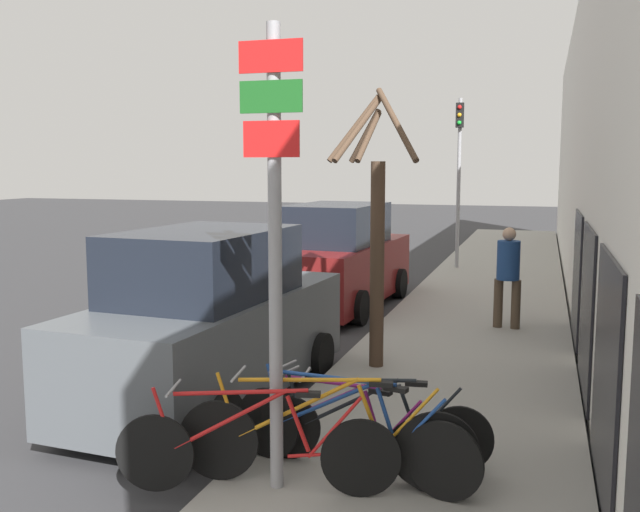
{
  "coord_description": "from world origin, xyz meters",
  "views": [
    {
      "loc": [
        3.69,
        -1.26,
        2.9
      ],
      "look_at": [
        0.97,
        7.4,
        1.74
      ],
      "focal_mm": 40.0,
      "sensor_mm": 36.0,
      "label": 1
    }
  ],
  "objects_px": {
    "bicycle_4": "(372,427)",
    "bicycle_1": "(325,440)",
    "parked_car_1": "(339,261)",
    "bicycle_3": "(342,430)",
    "street_tree": "(375,234)",
    "signpost": "(275,241)",
    "parked_car_0": "(212,324)",
    "bicycle_0": "(257,449)",
    "bicycle_2": "(350,434)",
    "pedestrian_near": "(508,270)",
    "traffic_light": "(459,160)"
  },
  "relations": [
    {
      "from": "bicycle_1",
      "to": "traffic_light",
      "type": "relative_size",
      "value": 0.57
    },
    {
      "from": "signpost",
      "to": "parked_car_0",
      "type": "distance_m",
      "value": 3.12
    },
    {
      "from": "bicycle_0",
      "to": "bicycle_3",
      "type": "relative_size",
      "value": 1.13
    },
    {
      "from": "street_tree",
      "to": "traffic_light",
      "type": "xyz_separation_m",
      "value": [
        -0.05,
        10.0,
        1.05
      ]
    },
    {
      "from": "bicycle_2",
      "to": "pedestrian_near",
      "type": "relative_size",
      "value": 1.38
    },
    {
      "from": "signpost",
      "to": "bicycle_2",
      "type": "xyz_separation_m",
      "value": [
        0.55,
        0.36,
        -1.73
      ]
    },
    {
      "from": "bicycle_4",
      "to": "parked_car_1",
      "type": "xyz_separation_m",
      "value": [
        -2.5,
        7.67,
        0.46
      ]
    },
    {
      "from": "bicycle_0",
      "to": "pedestrian_near",
      "type": "relative_size",
      "value": 1.37
    },
    {
      "from": "bicycle_2",
      "to": "street_tree",
      "type": "distance_m",
      "value": 3.8
    },
    {
      "from": "bicycle_1",
      "to": "bicycle_4",
      "type": "bearing_deg",
      "value": -35.65
    },
    {
      "from": "bicycle_1",
      "to": "traffic_light",
      "type": "bearing_deg",
      "value": -6.88
    },
    {
      "from": "bicycle_0",
      "to": "pedestrian_near",
      "type": "bearing_deg",
      "value": -27.54
    },
    {
      "from": "bicycle_0",
      "to": "bicycle_1",
      "type": "distance_m",
      "value": 0.59
    },
    {
      "from": "bicycle_0",
      "to": "bicycle_4",
      "type": "height_order",
      "value": "bicycle_0"
    },
    {
      "from": "bicycle_4",
      "to": "street_tree",
      "type": "distance_m",
      "value": 3.54
    },
    {
      "from": "bicycle_0",
      "to": "traffic_light",
      "type": "distance_m",
      "value": 14.23
    },
    {
      "from": "bicycle_3",
      "to": "street_tree",
      "type": "bearing_deg",
      "value": 21.55
    },
    {
      "from": "signpost",
      "to": "bicycle_0",
      "type": "height_order",
      "value": "signpost"
    },
    {
      "from": "bicycle_1",
      "to": "street_tree",
      "type": "relative_size",
      "value": 0.69
    },
    {
      "from": "bicycle_4",
      "to": "pedestrian_near",
      "type": "relative_size",
      "value": 1.27
    },
    {
      "from": "bicycle_2",
      "to": "parked_car_1",
      "type": "height_order",
      "value": "parked_car_1"
    },
    {
      "from": "pedestrian_near",
      "to": "traffic_light",
      "type": "xyz_separation_m",
      "value": [
        -1.66,
        7.01,
        1.89
      ]
    },
    {
      "from": "bicycle_3",
      "to": "parked_car_1",
      "type": "distance_m",
      "value": 8.15
    },
    {
      "from": "signpost",
      "to": "bicycle_1",
      "type": "xyz_separation_m",
      "value": [
        0.4,
        0.12,
        -1.71
      ]
    },
    {
      "from": "parked_car_1",
      "to": "traffic_light",
      "type": "relative_size",
      "value": 1.05
    },
    {
      "from": "bicycle_1",
      "to": "parked_car_0",
      "type": "distance_m",
      "value": 3.02
    },
    {
      "from": "parked_car_1",
      "to": "pedestrian_near",
      "type": "xyz_separation_m",
      "value": [
        3.4,
        -1.53,
        0.17
      ]
    },
    {
      "from": "parked_car_0",
      "to": "traffic_light",
      "type": "distance_m",
      "value": 11.87
    },
    {
      "from": "signpost",
      "to": "bicycle_0",
      "type": "xyz_separation_m",
      "value": [
        -0.11,
        -0.18,
        -1.74
      ]
    },
    {
      "from": "parked_car_0",
      "to": "street_tree",
      "type": "bearing_deg",
      "value": 46.88
    },
    {
      "from": "parked_car_0",
      "to": "pedestrian_near",
      "type": "distance_m",
      "value": 5.62
    },
    {
      "from": "bicycle_0",
      "to": "signpost",
      "type": "bearing_deg",
      "value": -45.0
    },
    {
      "from": "parked_car_0",
      "to": "pedestrian_near",
      "type": "height_order",
      "value": "parked_car_0"
    },
    {
      "from": "signpost",
      "to": "bicycle_4",
      "type": "xyz_separation_m",
      "value": [
        0.68,
        0.68,
        -1.77
      ]
    },
    {
      "from": "bicycle_4",
      "to": "traffic_light",
      "type": "distance_m",
      "value": 13.41
    },
    {
      "from": "signpost",
      "to": "parked_car_0",
      "type": "relative_size",
      "value": 0.85
    },
    {
      "from": "bicycle_1",
      "to": "parked_car_1",
      "type": "xyz_separation_m",
      "value": [
        -2.22,
        8.22,
        0.4
      ]
    },
    {
      "from": "bicycle_1",
      "to": "bicycle_4",
      "type": "xyz_separation_m",
      "value": [
        0.28,
        0.56,
        -0.05
      ]
    },
    {
      "from": "bicycle_4",
      "to": "parked_car_1",
      "type": "distance_m",
      "value": 8.08
    },
    {
      "from": "bicycle_3",
      "to": "parked_car_1",
      "type": "height_order",
      "value": "parked_car_1"
    },
    {
      "from": "bicycle_0",
      "to": "bicycle_2",
      "type": "height_order",
      "value": "bicycle_2"
    },
    {
      "from": "bicycle_0",
      "to": "street_tree",
      "type": "relative_size",
      "value": 0.62
    },
    {
      "from": "bicycle_4",
      "to": "parked_car_0",
      "type": "height_order",
      "value": "parked_car_0"
    },
    {
      "from": "bicycle_1",
      "to": "bicycle_3",
      "type": "xyz_separation_m",
      "value": [
        0.04,
        0.41,
        -0.06
      ]
    },
    {
      "from": "pedestrian_near",
      "to": "street_tree",
      "type": "height_order",
      "value": "street_tree"
    },
    {
      "from": "bicycle_0",
      "to": "parked_car_0",
      "type": "distance_m",
      "value": 2.94
    },
    {
      "from": "bicycle_4",
      "to": "bicycle_1",
      "type": "bearing_deg",
      "value": 146.49
    },
    {
      "from": "bicycle_1",
      "to": "bicycle_2",
      "type": "relative_size",
      "value": 1.09
    },
    {
      "from": "bicycle_3",
      "to": "street_tree",
      "type": "height_order",
      "value": "street_tree"
    },
    {
      "from": "bicycle_0",
      "to": "bicycle_1",
      "type": "relative_size",
      "value": 0.91
    }
  ]
}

